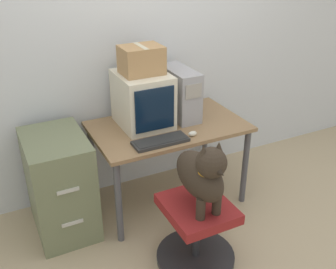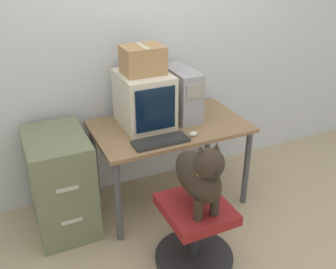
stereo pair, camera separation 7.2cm
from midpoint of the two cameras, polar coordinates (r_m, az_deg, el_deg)
The scene contains 11 objects.
ground_plane at distance 3.23m, azimuth 3.67°, elevation -12.62°, with size 12.00×12.00×0.00m, color tan.
wall_back at distance 3.30m, azimuth -2.37°, elevation 13.67°, with size 8.00×0.05×2.60m.
desk at distance 3.16m, azimuth 0.87°, elevation -0.01°, with size 1.21×0.73×0.71m.
crt_monitor at distance 3.06m, azimuth -2.79°, elevation 5.12°, with size 0.38×0.45×0.42m.
pc_tower at distance 3.21m, azimuth 2.60°, elevation 6.02°, with size 0.18×0.45×0.40m.
keyboard at distance 2.85m, azimuth -0.34°, elevation -0.96°, with size 0.41×0.16×0.03m.
computer_mouse at distance 2.94m, azimuth 4.38°, elevation 0.07°, with size 0.07×0.04×0.04m.
office_chair at distance 2.77m, azimuth 4.69°, elevation -13.96°, with size 0.55×0.55×0.47m.
dog at distance 2.45m, azimuth 5.57°, elevation -5.76°, with size 0.21×0.49×0.51m.
filing_cabinet at distance 3.08m, azimuth -14.63°, elevation -6.78°, with size 0.43×0.63×0.78m.
cardboard_box at distance 2.96m, azimuth -2.95°, elevation 10.78°, with size 0.30×0.24×0.21m.
Camera 2 is at (-1.19, -2.19, 2.05)m, focal length 42.00 mm.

